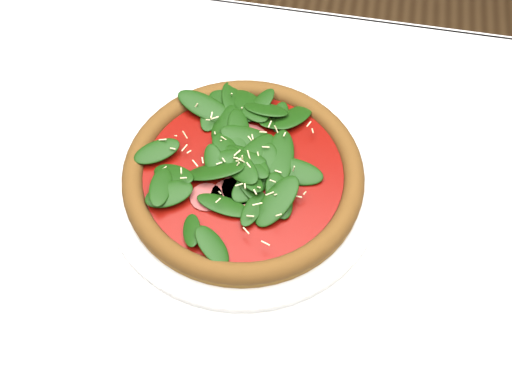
# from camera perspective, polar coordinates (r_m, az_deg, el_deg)

# --- Properties ---
(ground) EXTENTS (6.00, 6.00, 0.00)m
(ground) POSITION_cam_1_polar(r_m,az_deg,el_deg) (1.49, -0.05, -16.10)
(ground) COLOR brown
(ground) RESTS_ON ground
(dining_table) EXTENTS (1.21, 0.81, 0.75)m
(dining_table) POSITION_cam_1_polar(r_m,az_deg,el_deg) (0.88, -0.09, -4.12)
(dining_table) COLOR white
(dining_table) RESTS_ON ground
(plate) EXTENTS (0.39, 0.39, 0.02)m
(plate) POSITION_cam_1_polar(r_m,az_deg,el_deg) (0.80, -1.26, 1.22)
(plate) COLOR silver
(plate) RESTS_ON dining_table
(pizza) EXTENTS (0.42, 0.42, 0.04)m
(pizza) POSITION_cam_1_polar(r_m,az_deg,el_deg) (0.78, -1.29, 2.12)
(pizza) COLOR olive
(pizza) RESTS_ON plate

